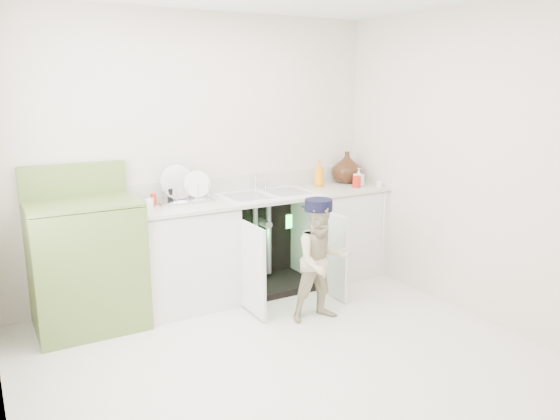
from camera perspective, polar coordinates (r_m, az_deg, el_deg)
name	(u,v)px	position (r m, az deg, el deg)	size (l,w,h in m)	color
ground	(280,355)	(4.02, -0.01, -14.89)	(3.50, 3.50, 0.00)	silver
room_shell	(280,182)	(3.61, -0.01, 2.92)	(6.00, 5.50, 1.26)	beige
counter_run	(269,239)	(5.09, -1.14, -3.05)	(2.44, 1.02, 1.22)	silver
avocado_stove	(86,263)	(4.53, -19.57, -5.23)	(0.82, 0.65, 1.27)	olive
repair_worker	(322,260)	(4.41, 4.37, -5.21)	(0.53, 0.71, 1.00)	#C4B68D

